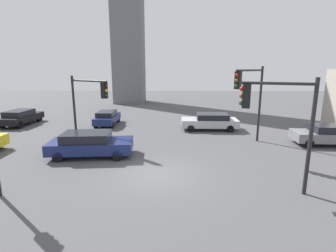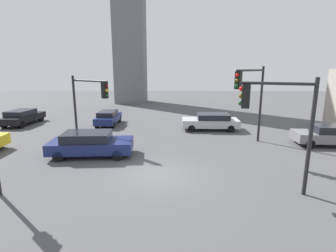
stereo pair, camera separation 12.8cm
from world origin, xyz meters
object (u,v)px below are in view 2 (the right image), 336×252
object	(u,v)px
traffic_light_0	(90,97)
traffic_light_3	(276,112)
car_1	(108,117)
car_5	(329,135)
car_4	(90,143)
car_3	(22,117)
car_0	(211,121)
traffic_light_2	(251,90)

from	to	relation	value
traffic_light_0	traffic_light_3	bearing A→B (deg)	-1.46
traffic_light_3	car_1	size ratio (longest dim) A/B	1.19
car_5	car_4	bearing A→B (deg)	13.24
car_1	car_4	size ratio (longest dim) A/B	0.81
traffic_light_0	car_4	distance (m)	3.55
traffic_light_0	car_3	world-z (taller)	traffic_light_0
traffic_light_0	car_0	xyz separation A→B (m)	(8.67, 4.58, -2.53)
traffic_light_0	traffic_light_2	size ratio (longest dim) A/B	0.88
car_0	car_5	world-z (taller)	car_5
traffic_light_2	traffic_light_0	bearing A→B (deg)	-54.05
car_5	car_0	bearing A→B (deg)	-27.08
traffic_light_0	car_5	xyz separation A→B (m)	(16.05, 0.25, -2.53)
car_3	car_0	bearing A→B (deg)	-92.09
traffic_light_3	car_1	xyz separation A→B (m)	(-10.31, 12.60, -2.67)
traffic_light_2	car_1	bearing A→B (deg)	-82.69
traffic_light_0	traffic_light_3	distance (m)	11.76
car_3	traffic_light_2	bearing A→B (deg)	-105.87
traffic_light_2	car_0	size ratio (longest dim) A/B	1.11
car_0	car_3	world-z (taller)	car_3
traffic_light_0	car_5	size ratio (longest dim) A/B	1.04
car_1	car_5	bearing A→B (deg)	-109.89
traffic_light_0	car_5	world-z (taller)	traffic_light_0
traffic_light_2	car_1	world-z (taller)	traffic_light_2
car_1	traffic_light_3	bearing A→B (deg)	-141.07
car_5	car_3	bearing A→B (deg)	-9.93
car_0	car_1	size ratio (longest dim) A/B	1.17
car_3	car_1	bearing A→B (deg)	-86.72
car_4	car_5	bearing A→B (deg)	4.62
car_1	car_3	distance (m)	7.99
traffic_light_0	traffic_light_2	world-z (taller)	traffic_light_2
car_3	car_5	world-z (taller)	car_5
traffic_light_2	car_0	distance (m)	6.06
traffic_light_3	car_5	distance (m)	9.55
car_0	car_1	bearing A→B (deg)	-8.99
traffic_light_2	car_5	size ratio (longest dim) A/B	1.18
car_3	car_4	world-z (taller)	car_4
traffic_light_3	car_3	world-z (taller)	traffic_light_3
traffic_light_0	traffic_light_3	xyz separation A→B (m)	(9.82, -6.48, 0.12)
car_0	car_1	distance (m)	9.29
traffic_light_2	car_1	size ratio (longest dim) A/B	1.31
car_1	car_4	world-z (taller)	car_4
traffic_light_0	traffic_light_3	size ratio (longest dim) A/B	0.97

